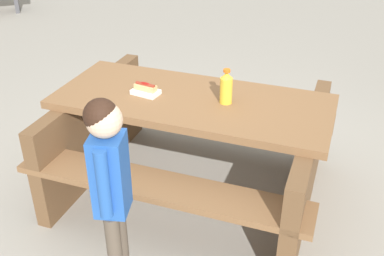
{
  "coord_description": "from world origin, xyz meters",
  "views": [
    {
      "loc": [
        -0.71,
        2.59,
        2.06
      ],
      "look_at": [
        0.0,
        0.0,
        0.52
      ],
      "focal_mm": 42.87,
      "sensor_mm": 36.0,
      "label": 1
    }
  ],
  "objects_px": {
    "picnic_table": "(192,138)",
    "hotdog_tray": "(146,90)",
    "soda_bottle": "(226,88)",
    "child_in_coat": "(110,175)"
  },
  "relations": [
    {
      "from": "picnic_table",
      "to": "soda_bottle",
      "type": "distance_m",
      "value": 0.47
    },
    {
      "from": "picnic_table",
      "to": "soda_bottle",
      "type": "relative_size",
      "value": 8.35
    },
    {
      "from": "picnic_table",
      "to": "child_in_coat",
      "type": "relative_size",
      "value": 1.65
    },
    {
      "from": "picnic_table",
      "to": "hotdog_tray",
      "type": "bearing_deg",
      "value": 4.4
    },
    {
      "from": "child_in_coat",
      "to": "hotdog_tray",
      "type": "bearing_deg",
      "value": -80.93
    },
    {
      "from": "soda_bottle",
      "to": "hotdog_tray",
      "type": "bearing_deg",
      "value": 1.86
    },
    {
      "from": "soda_bottle",
      "to": "hotdog_tray",
      "type": "height_order",
      "value": "soda_bottle"
    },
    {
      "from": "soda_bottle",
      "to": "child_in_coat",
      "type": "relative_size",
      "value": 0.2
    },
    {
      "from": "picnic_table",
      "to": "child_in_coat",
      "type": "distance_m",
      "value": 0.98
    },
    {
      "from": "soda_bottle",
      "to": "picnic_table",
      "type": "bearing_deg",
      "value": -1.67
    }
  ]
}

